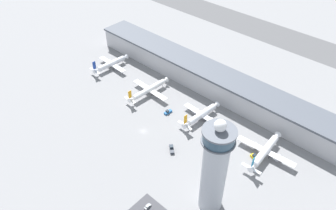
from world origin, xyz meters
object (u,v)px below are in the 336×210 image
at_px(airplane_gate_bravo, 149,90).
at_px(airplane_gate_charlie, 202,115).
at_px(service_truck_baggage, 172,149).
at_px(service_truck_fuel, 255,157).
at_px(service_truck_catering, 168,112).
at_px(car_maroon_suv, 148,207).
at_px(control_tower, 214,168).
at_px(airplane_gate_alpha, 111,64).
at_px(airplane_gate_delta, 265,151).

distance_m(airplane_gate_bravo, airplane_gate_charlie, 48.41).
bearing_deg(service_truck_baggage, service_truck_fuel, 34.96).
distance_m(service_truck_catering, car_maroon_suv, 79.67).
height_order(control_tower, airplane_gate_alpha, control_tower).
xyz_separation_m(service_truck_fuel, car_maroon_suv, (-24.49, -70.33, -0.52)).
bearing_deg(service_truck_catering, car_maroon_suv, -55.34).
xyz_separation_m(control_tower, service_truck_catering, (-68.84, 40.62, -28.93)).
relative_size(airplane_gate_charlie, service_truck_fuel, 5.70).
height_order(control_tower, car_maroon_suv, control_tower).
bearing_deg(control_tower, airplane_gate_alpha, 160.56).
distance_m(airplane_gate_alpha, car_maroon_suv, 144.10).
xyz_separation_m(airplane_gate_alpha, car_maroon_suv, (122.16, -76.33, -3.87)).
distance_m(airplane_gate_bravo, service_truck_fuel, 95.91).
distance_m(control_tower, service_truck_fuel, 53.78).
bearing_deg(car_maroon_suv, service_truck_baggage, 114.93).
bearing_deg(airplane_gate_delta, airplane_gate_bravo, -177.73).
relative_size(airplane_gate_alpha, airplane_gate_charlie, 1.00).
bearing_deg(airplane_gate_bravo, car_maroon_suv, -45.29).
bearing_deg(service_truck_catering, service_truck_fuel, 3.93).
distance_m(airplane_gate_bravo, car_maroon_suv, 101.49).
bearing_deg(airplane_gate_alpha, car_maroon_suv, -32.00).
bearing_deg(airplane_gate_charlie, airplane_gate_bravo, -174.43).
xyz_separation_m(airplane_gate_alpha, airplane_gate_bravo, (50.82, -4.25, 0.19)).
xyz_separation_m(service_truck_catering, car_maroon_suv, (45.30, -65.53, -0.38)).
bearing_deg(control_tower, service_truck_fuel, 88.80).
distance_m(airplane_gate_delta, car_maroon_suv, 81.10).
relative_size(service_truck_catering, car_maroon_suv, 1.56).
bearing_deg(control_tower, airplane_gate_charlie, 132.00).
bearing_deg(airplane_gate_delta, control_tower, -94.97).
relative_size(service_truck_catering, service_truck_baggage, 0.89).
height_order(airplane_gate_delta, service_truck_baggage, airplane_gate_delta).
xyz_separation_m(airplane_gate_bravo, car_maroon_suv, (71.34, -72.08, -4.07)).
xyz_separation_m(airplane_gate_bravo, airplane_gate_delta, (99.31, 3.94, 0.07)).
distance_m(service_truck_fuel, car_maroon_suv, 74.47).
distance_m(airplane_gate_bravo, service_truck_baggage, 61.69).
height_order(airplane_gate_charlie, car_maroon_suv, airplane_gate_charlie).
bearing_deg(car_maroon_suv, control_tower, 46.63).
relative_size(control_tower, service_truck_baggage, 8.41).
bearing_deg(airplane_gate_charlie, control_tower, -48.00).
height_order(airplane_gate_bravo, service_truck_fuel, airplane_gate_bravo).
distance_m(control_tower, airplane_gate_delta, 57.14).
height_order(service_truck_catering, service_truck_fuel, service_truck_fuel).
bearing_deg(airplane_gate_delta, service_truck_baggage, -142.45).
relative_size(control_tower, airplane_gate_delta, 1.58).
xyz_separation_m(control_tower, airplane_gate_charlie, (-46.69, 51.86, -25.68)).
xyz_separation_m(control_tower, airplane_gate_bravo, (-94.87, 47.16, -25.24)).
bearing_deg(airplane_gate_bravo, service_truck_fuel, -1.04).
distance_m(airplane_gate_bravo, service_truck_catering, 27.10).
xyz_separation_m(airplane_gate_delta, service_truck_fuel, (-3.49, -5.68, -3.62)).
xyz_separation_m(airplane_gate_delta, car_maroon_suv, (-27.98, -76.01, -4.14)).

